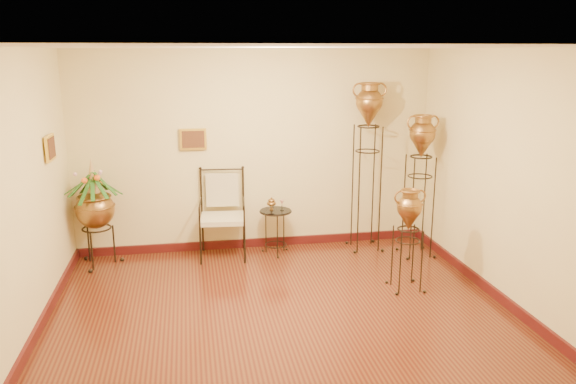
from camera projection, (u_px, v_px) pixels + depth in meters
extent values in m
plane|color=#572C14|center=(287.00, 326.00, 5.80)|extent=(5.00, 5.00, 0.00)
cube|color=#471110|center=(257.00, 243.00, 8.15)|extent=(5.00, 0.04, 0.12)
cube|color=#471110|center=(31.00, 343.00, 5.36)|extent=(0.04, 5.00, 0.12)
cube|color=#471110|center=(507.00, 302.00, 6.21)|extent=(0.04, 5.00, 0.12)
cube|color=yellow|center=(193.00, 139.00, 7.61)|extent=(0.36, 0.03, 0.29)
cube|color=yellow|center=(50.00, 148.00, 6.34)|extent=(0.03, 0.36, 0.29)
cube|color=beige|center=(223.00, 219.00, 7.63)|extent=(0.63, 0.59, 0.07)
cube|color=beige|center=(222.00, 194.00, 7.54)|extent=(0.45, 0.07, 0.47)
cylinder|color=black|center=(276.00, 211.00, 7.74)|extent=(0.43, 0.43, 0.01)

